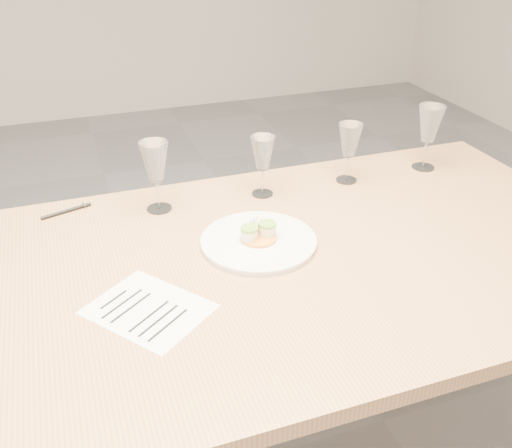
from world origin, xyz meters
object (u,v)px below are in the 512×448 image
object	(u,v)px
dining_table	(176,299)
wine_glass_3	(350,142)
wine_glass_4	(430,125)
wine_glass_1	(155,163)
wine_glass_2	(263,155)
ballpoint_pen	(66,211)
recipe_sheet	(149,309)
dinner_plate	(259,240)

from	to	relation	value
dining_table	wine_glass_3	size ratio (longest dim) A/B	12.66
wine_glass_4	wine_glass_3	bearing A→B (deg)	-179.15
wine_glass_1	wine_glass_2	world-z (taller)	wine_glass_1
ballpoint_pen	wine_glass_1	distance (m)	0.30
recipe_sheet	ballpoint_pen	xyz separation A→B (m)	(-0.14, 0.52, 0.00)
wine_glass_1	dining_table	bearing A→B (deg)	-95.46
ballpoint_pen	wine_glass_3	size ratio (longest dim) A/B	0.76
dinner_plate	recipe_sheet	bearing A→B (deg)	-151.31
ballpoint_pen	wine_glass_4	xyz separation A→B (m)	(1.15, -0.07, 0.14)
wine_glass_2	wine_glass_1	bearing A→B (deg)	178.24
dinner_plate	wine_glass_1	distance (m)	0.37
ballpoint_pen	wine_glass_1	xyz separation A→B (m)	(0.26, -0.07, 0.14)
wine_glass_2	wine_glass_3	world-z (taller)	wine_glass_3
dinner_plate	wine_glass_1	xyz separation A→B (m)	(-0.21, 0.28, 0.13)
dining_table	recipe_sheet	distance (m)	0.15
wine_glass_4	ballpoint_pen	bearing A→B (deg)	176.37
recipe_sheet	wine_glass_3	size ratio (longest dim) A/B	1.67
wine_glass_1	ballpoint_pen	bearing A→B (deg)	165.14
wine_glass_3	wine_glass_4	size ratio (longest dim) A/B	0.89
dining_table	wine_glass_4	distance (m)	1.01
ballpoint_pen	wine_glass_3	world-z (taller)	wine_glass_3
wine_glass_2	wine_glass_4	world-z (taller)	wine_glass_4
dinner_plate	wine_glass_3	world-z (taller)	wine_glass_3
dining_table	ballpoint_pen	world-z (taller)	ballpoint_pen
wine_glass_1	dinner_plate	bearing A→B (deg)	-53.34
dinner_plate	wine_glass_1	bearing A→B (deg)	126.66
dining_table	wine_glass_3	xyz separation A→B (m)	(0.63, 0.34, 0.20)
wine_glass_1	wine_glass_4	distance (m)	0.89
dining_table	dinner_plate	size ratio (longest dim) A/B	7.95
recipe_sheet	wine_glass_3	bearing A→B (deg)	-5.50
wine_glass_3	wine_glass_4	world-z (taller)	wine_glass_4
dinner_plate	wine_glass_4	distance (m)	0.75
recipe_sheet	wine_glass_2	world-z (taller)	wine_glass_2
recipe_sheet	wine_glass_2	size ratio (longest dim) A/B	1.71
recipe_sheet	dining_table	bearing A→B (deg)	15.14
recipe_sheet	wine_glass_2	distance (m)	0.63
ballpoint_pen	wine_glass_3	xyz separation A→B (m)	(0.86, -0.08, 0.13)
ballpoint_pen	wine_glass_4	bearing A→B (deg)	-21.15
wine_glass_4	recipe_sheet	bearing A→B (deg)	-155.93
dining_table	wine_glass_4	size ratio (longest dim) A/B	11.25
dinner_plate	wine_glass_2	bearing A→B (deg)	68.03
recipe_sheet	wine_glass_4	bearing A→B (deg)	-13.28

